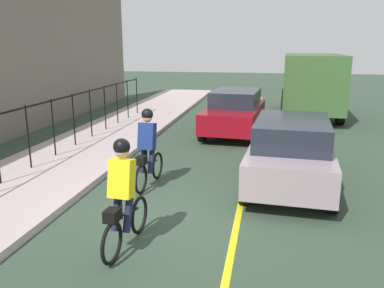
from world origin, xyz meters
name	(u,v)px	position (x,y,z in m)	size (l,w,h in m)	color
ground_plane	(158,209)	(0.00, 0.00, 0.00)	(80.00, 80.00, 0.00)	#314333
lane_line_centre	(238,215)	(0.00, -1.60, 0.00)	(36.00, 0.12, 0.01)	yellow
sidewalk	(6,194)	(0.00, 3.40, 0.07)	(40.00, 3.20, 0.15)	#B6A1A2
iron_fence	(12,130)	(1.00, 3.80, 1.26)	(18.13, 0.04, 1.60)	black
cyclist_lead	(123,196)	(-1.65, 0.09, 0.91)	(1.71, 0.39, 1.83)	black
cyclist_follow	(148,149)	(1.21, 0.57, 0.91)	(1.71, 0.39, 1.83)	black
patrol_sedan	(291,150)	(2.00, -2.63, 0.82)	(4.51, 2.16, 1.58)	gray
parked_sedan_rear	(235,111)	(7.34, -0.87, 0.82)	(4.52, 2.18, 1.58)	maroon
box_truck_background	(311,82)	(11.70, -3.91, 1.55)	(6.78, 2.71, 2.78)	#395B2E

